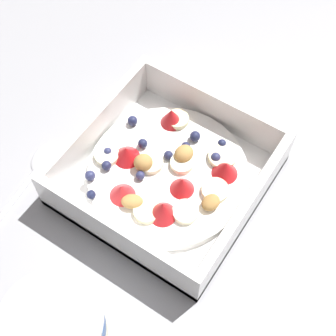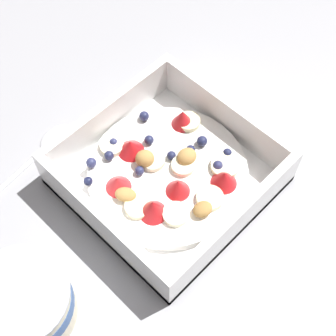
% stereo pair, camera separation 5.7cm
% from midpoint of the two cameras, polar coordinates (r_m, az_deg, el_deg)
% --- Properties ---
extents(ground_plane, '(2.40, 2.40, 0.00)m').
position_cam_midpoint_polar(ground_plane, '(0.60, -4.08, -2.00)').
color(ground_plane, '#9E9EA3').
extents(fruit_bowl, '(0.21, 0.21, 0.06)m').
position_cam_midpoint_polar(fruit_bowl, '(0.58, -2.83, -0.83)').
color(fruit_bowl, white).
rests_on(fruit_bowl, ground).
extents(spoon, '(0.04, 0.17, 0.01)m').
position_cam_midpoint_polar(spoon, '(0.63, -17.50, -0.69)').
color(spoon, silver).
rests_on(spoon, ground).
extents(yogurt_cup, '(0.10, 0.10, 0.07)m').
position_cam_midpoint_polar(yogurt_cup, '(0.52, -15.72, -17.28)').
color(yogurt_cup, beige).
rests_on(yogurt_cup, ground).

